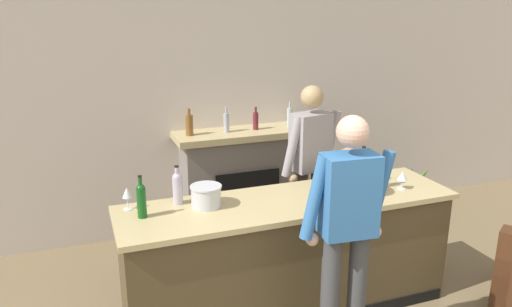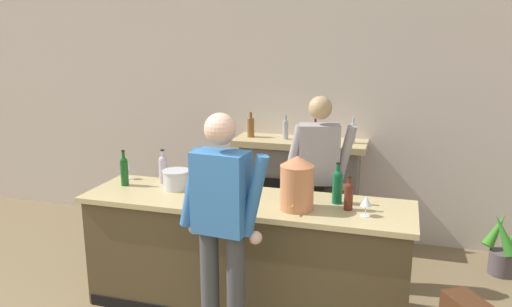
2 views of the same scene
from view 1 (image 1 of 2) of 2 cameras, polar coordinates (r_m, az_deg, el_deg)
wall_back_panel at (r=5.58m, az=-3.72°, el=5.22°), size 12.00×0.07×2.75m
bar_counter at (r=4.21m, az=3.73°, el=-11.51°), size 2.73×0.74×0.99m
fireplace_stone at (r=5.58m, az=-1.69°, el=-3.06°), size 1.46×0.52×1.45m
potted_plant_corner at (r=6.40m, az=17.44°, el=-4.17°), size 0.43×0.44×0.66m
person_customer at (r=3.42m, az=10.30°, el=-9.02°), size 0.66×0.33×1.83m
person_bartender at (r=4.75m, az=6.20°, el=-1.74°), size 0.65×0.37×1.78m
copper_dispenser at (r=4.04m, az=10.48°, el=-2.07°), size 0.27×0.30×0.43m
ice_bucket_steel at (r=3.85m, az=-5.72°, el=-4.86°), size 0.24×0.24×0.17m
wine_bottle_burgundy_dark at (r=4.38m, az=12.09°, el=-1.53°), size 0.08×0.08×0.34m
wine_bottle_port_short at (r=4.35m, az=14.14°, el=-2.23°), size 0.07×0.07×0.27m
wine_bottle_rose_blush at (r=3.72m, az=-12.97°, el=-5.09°), size 0.07×0.07×0.32m
wine_bottle_chardonnay_pale at (r=3.91m, az=-8.97°, el=-3.77°), size 0.08×0.08×0.31m
wine_glass_by_dispenser at (r=3.89m, az=-14.53°, el=-4.46°), size 0.07×0.07×0.18m
wine_glass_back_row at (r=4.35m, az=16.37°, el=-2.53°), size 0.09×0.09×0.16m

